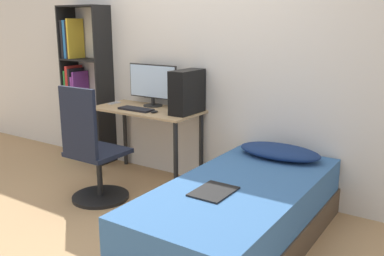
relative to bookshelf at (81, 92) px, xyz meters
name	(u,v)px	position (x,y,z in m)	size (l,w,h in m)	color
ground_plane	(101,233)	(1.54, -1.27, -0.80)	(14.00, 14.00, 0.00)	tan
wall_back	(200,58)	(1.54, 0.16, 0.45)	(8.00, 0.05, 2.50)	silver
desk	(147,121)	(1.10, -0.13, -0.18)	(1.12, 0.54, 0.74)	tan
bookshelf	(81,92)	(0.00, 0.00, 0.00)	(0.59, 0.28, 1.77)	black
office_chair	(93,158)	(1.06, -0.85, -0.39)	(0.52, 0.52, 1.07)	black
bed	(240,215)	(2.53, -0.83, -0.57)	(0.92, 1.94, 0.48)	#4C3D2D
pillow	(279,152)	(2.53, -0.12, -0.27)	(0.70, 0.36, 0.11)	navy
magazine	(214,191)	(2.45, -1.08, -0.32)	(0.24, 0.32, 0.01)	black
monitor	(153,83)	(1.06, 0.02, 0.18)	(0.60, 0.20, 0.43)	black
keyboard	(136,109)	(1.05, -0.24, -0.05)	(0.37, 0.14, 0.02)	black
pc_tower	(187,92)	(1.56, -0.08, 0.15)	(0.17, 0.39, 0.41)	black
mouse	(154,112)	(1.28, -0.24, -0.05)	(0.06, 0.09, 0.02)	black
phone	(114,103)	(0.62, -0.10, -0.05)	(0.07, 0.14, 0.01)	#B7B7BC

